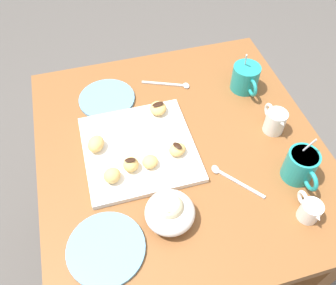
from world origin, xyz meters
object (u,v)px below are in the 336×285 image
ice_cream_bowl (170,211)px  beignet_3 (112,175)px  cream_pitcher_white (275,120)px  coffee_mug_teal_right (301,165)px  dining_table (179,173)px  beignet_0 (150,162)px  pastry_plate_square (139,149)px  beignet_2 (158,108)px  saucer_sky_right (106,249)px  beignet_5 (131,164)px  saucer_sky_left (107,99)px  beignet_4 (96,144)px  chocolate_sauce_pitcher (310,210)px  beignet_1 (177,149)px  coffee_mug_teal_left (246,77)px

ice_cream_bowl → beignet_3: size_ratio=2.71×
cream_pitcher_white → coffee_mug_teal_right: bearing=-4.1°
dining_table → beignet_0: bearing=-63.0°
dining_table → pastry_plate_square: pastry_plate_square is taller
beignet_2 → coffee_mug_teal_right: bearing=43.9°
ice_cream_bowl → saucer_sky_right: size_ratio=0.66×
beignet_2 → beignet_5: 0.22m
saucer_sky_left → beignet_4: beignet_4 is taller
coffee_mug_teal_right → beignet_0: 0.40m
chocolate_sauce_pitcher → saucer_sky_left: (-0.54, -0.41, -0.03)m
cream_pitcher_white → beignet_0: bearing=-84.2°
coffee_mug_teal_right → cream_pitcher_white: 0.17m
cream_pitcher_white → saucer_sky_left: 0.53m
cream_pitcher_white → beignet_0: 0.39m
cream_pitcher_white → dining_table: bearing=-92.6°
cream_pitcher_white → beignet_4: 0.52m
chocolate_sauce_pitcher → ice_cream_bowl: bearing=-104.2°
ice_cream_bowl → beignet_1: ice_cream_bowl is taller
pastry_plate_square → beignet_2: size_ratio=5.71×
beignet_1 → beignet_4: beignet_4 is taller
dining_table → coffee_mug_teal_right: coffee_mug_teal_right is taller
coffee_mug_teal_left → beignet_0: 0.44m
ice_cream_bowl → beignet_5: ice_cream_bowl is taller
beignet_4 → pastry_plate_square: bearing=76.3°
cream_pitcher_white → saucer_sky_right: cream_pitcher_white is taller
beignet_1 → beignet_5: 0.14m
chocolate_sauce_pitcher → beignet_1: chocolate_sauce_pitcher is taller
pastry_plate_square → coffee_mug_teal_left: (-0.16, 0.39, 0.04)m
beignet_1 → beignet_2: 0.17m
saucer_sky_right → beignet_5: 0.23m
beignet_5 → saucer_sky_left: bearing=-176.1°
beignet_1 → ice_cream_bowl: bearing=-21.8°
pastry_plate_square → chocolate_sauce_pitcher: size_ratio=3.37×
pastry_plate_square → coffee_mug_teal_right: size_ratio=2.22×
cream_pitcher_white → ice_cream_bowl: size_ratio=0.85×
saucer_sky_right → beignet_4: (-0.29, 0.02, 0.03)m
saucer_sky_right → coffee_mug_teal_right: bearing=97.2°
saucer_sky_right → beignet_0: bearing=141.7°
beignet_4 → cream_pitcher_white: bearing=83.6°
dining_table → saucer_sky_left: bearing=-144.5°
beignet_1 → beignet_3: (0.04, -0.19, 0.00)m
dining_table → beignet_0: beignet_0 is taller
coffee_mug_teal_right → beignet_2: (-0.32, -0.30, -0.02)m
coffee_mug_teal_right → saucer_sky_right: 0.54m
saucer_sky_left → beignet_0: bearing=13.7°
beignet_1 → beignet_3: beignet_3 is taller
saucer_sky_left → beignet_0: beignet_0 is taller
cream_pitcher_white → chocolate_sauce_pitcher: bearing=-8.8°
pastry_plate_square → saucer_sky_left: bearing=-166.1°
saucer_sky_left → beignet_2: bearing=52.4°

